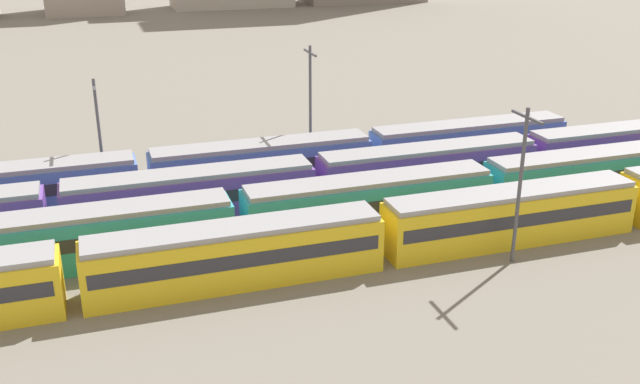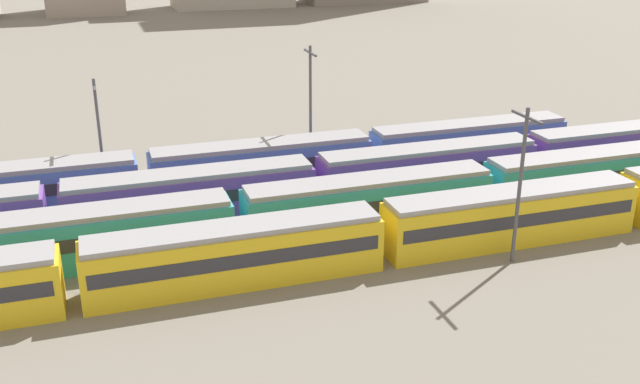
% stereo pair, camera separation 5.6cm
% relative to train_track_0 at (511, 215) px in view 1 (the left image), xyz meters
% --- Properties ---
extents(train_track_0, '(93.60, 3.06, 3.75)m').
position_rel_train_track_0_xyz_m(train_track_0, '(0.00, 0.00, 0.00)').
color(train_track_0, yellow).
rests_on(train_track_0, ground_plane).
extents(train_track_1, '(74.70, 3.06, 3.75)m').
position_rel_train_track_0_xyz_m(train_track_1, '(-17.69, 5.20, 0.00)').
color(train_track_1, teal).
rests_on(train_track_1, ground_plane).
extents(train_track_2, '(112.50, 3.06, 3.75)m').
position_rel_train_track_0_xyz_m(train_track_2, '(8.35, 10.40, 0.00)').
color(train_track_2, '#6B429E').
rests_on(train_track_2, ground_plane).
extents(train_track_3, '(74.70, 3.06, 3.75)m').
position_rel_train_track_0_xyz_m(train_track_3, '(-22.88, 15.60, 0.00)').
color(train_track_3, '#4C70BC').
rests_on(train_track_3, ground_plane).
extents(catenary_pole_1, '(0.24, 3.20, 9.15)m').
position_rel_train_track_0_xyz_m(catenary_pole_1, '(-25.75, 18.53, 3.21)').
color(catenary_pole_1, '#4C4C51').
rests_on(catenary_pole_1, ground_plane).
extents(catenary_pole_2, '(0.24, 3.20, 10.21)m').
position_rel_train_track_0_xyz_m(catenary_pole_2, '(-1.45, -2.79, 3.75)').
color(catenary_pole_2, '#4C4C51').
rests_on(catenary_pole_2, ground_plane).
extents(catenary_pole_3, '(0.24, 3.20, 10.68)m').
position_rel_train_track_0_xyz_m(catenary_pole_3, '(-8.27, 18.84, 3.99)').
color(catenary_pole_3, '#4C4C51').
rests_on(catenary_pole_3, ground_plane).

